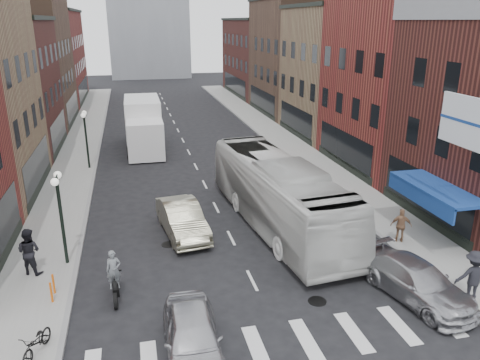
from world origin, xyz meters
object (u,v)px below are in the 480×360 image
object	(u,v)px
curb_car	(417,281)
ped_left_solo	(29,251)
sedan_left_far	(182,219)
motorcycle_rider	(114,277)
sedan_left_near	(193,337)
billboard_sign	(468,124)
streetlamp_near	(59,202)
box_truck	(144,125)
streetlamp_far	(85,129)
ped_right_b	(401,225)
bike_rack	(52,288)
parked_bicycle	(37,343)
ped_right_a	(473,276)
transit_bus	(278,193)

from	to	relation	value
curb_car	ped_left_solo	xyz separation A→B (m)	(-14.40, 5.03, 0.43)
sedan_left_far	ped_left_solo	xyz separation A→B (m)	(-6.48, -2.59, 0.33)
motorcycle_rider	sedan_left_near	xyz separation A→B (m)	(2.39, -3.88, -0.20)
billboard_sign	streetlamp_near	size ratio (longest dim) A/B	0.90
box_truck	streetlamp_far	bearing A→B (deg)	-129.28
streetlamp_far	sedan_left_near	xyz separation A→B (m)	(4.46, -20.96, -2.17)
streetlamp_near	ped_right_b	xyz separation A→B (m)	(14.95, -1.44, -1.95)
bike_rack	parked_bicycle	size ratio (longest dim) A/B	0.49
sedan_left_near	ped_right_b	size ratio (longest dim) A/B	2.68
billboard_sign	ped_left_solo	world-z (taller)	billboard_sign
sedan_left_far	motorcycle_rider	bearing A→B (deg)	-128.92
sedan_left_far	streetlamp_near	bearing A→B (deg)	-166.34
sedan_left_near	bike_rack	bearing A→B (deg)	139.21
billboard_sign	box_truck	distance (m)	25.70
ped_left_solo	ped_right_a	xyz separation A→B (m)	(16.18, -5.76, -0.01)
ped_right_b	ped_left_solo	bearing A→B (deg)	20.91
streetlamp_far	ped_left_solo	bearing A→B (deg)	-95.10
motorcycle_rider	bike_rack	bearing A→B (deg)	166.08
motorcycle_rider	sedan_left_far	bearing A→B (deg)	54.13
ped_right_a	ped_right_b	world-z (taller)	ped_right_a
billboard_sign	sedan_left_far	world-z (taller)	billboard_sign
streetlamp_far	motorcycle_rider	world-z (taller)	streetlamp_far
streetlamp_far	sedan_left_far	size ratio (longest dim) A/B	0.84
transit_bus	ped_right_b	distance (m)	6.00
streetlamp_far	bike_rack	distance (m)	16.87
streetlamp_near	box_truck	size ratio (longest dim) A/B	0.45
streetlamp_far	parked_bicycle	distance (m)	20.06
curb_car	ped_left_solo	size ratio (longest dim) A/B	2.48
motorcycle_rider	ped_right_a	distance (m)	13.22
sedan_left_near	curb_car	bearing A→B (deg)	10.47
parked_bicycle	ped_right_a	distance (m)	15.11
curb_car	parked_bicycle	bearing A→B (deg)	168.75
streetlamp_near	bike_rack	xyz separation A→B (m)	(-0.20, -2.70, -2.36)
transit_bus	motorcycle_rider	bearing A→B (deg)	-153.74
motorcycle_rider	transit_bus	size ratio (longest dim) A/B	0.16
billboard_sign	curb_car	distance (m)	6.50
streetlamp_near	transit_bus	distance (m)	10.25
streetlamp_near	bike_rack	world-z (taller)	streetlamp_near
transit_bus	billboard_sign	bearing A→B (deg)	-47.67
transit_bus	ped_left_solo	distance (m)	11.60
motorcycle_rider	ped_right_b	size ratio (longest dim) A/B	1.24
box_truck	curb_car	xyz separation A→B (m)	(9.04, -24.49, -1.24)
sedan_left_far	ped_left_solo	size ratio (longest dim) A/B	2.48
transit_bus	sedan_left_near	bearing A→B (deg)	-127.86
streetlamp_far	sedan_left_near	distance (m)	21.54
streetlamp_far	sedan_left_far	distance (m)	13.24
billboard_sign	parked_bicycle	distance (m)	17.30
streetlamp_near	streetlamp_far	world-z (taller)	same
billboard_sign	curb_car	xyz separation A→B (m)	(-2.89, -2.12, -5.42)
sedan_left_far	curb_car	distance (m)	10.99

